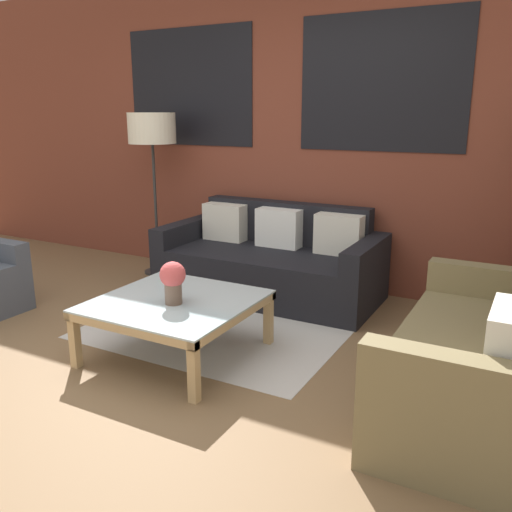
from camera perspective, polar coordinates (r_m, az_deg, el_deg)
name	(u,v)px	position (r m, az deg, el deg)	size (l,w,h in m)	color
ground_plane	(98,381)	(3.48, -16.28, -12.53)	(16.00, 16.00, 0.00)	brown
wall_back_brick	(278,130)	(5.11, 2.38, 13.10)	(8.40, 0.09, 2.80)	brown
rug	(227,323)	(4.20, -3.11, -7.01)	(1.84, 1.63, 0.00)	#BCB7B2
couch_dark	(271,262)	(4.77, 1.60, -0.69)	(1.91, 0.88, 0.78)	black
settee_vintage	(485,360)	(3.13, 23.01, -10.03)	(0.80, 1.62, 0.92)	olive
coffee_table	(176,307)	(3.59, -8.47, -5.35)	(0.98, 0.98, 0.39)	silver
floor_lamp	(152,133)	(5.34, -10.89, 12.56)	(0.45, 0.45, 1.56)	#2D2D2D
flower_vase	(173,280)	(3.46, -8.75, -2.47)	(0.16, 0.16, 0.28)	brown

